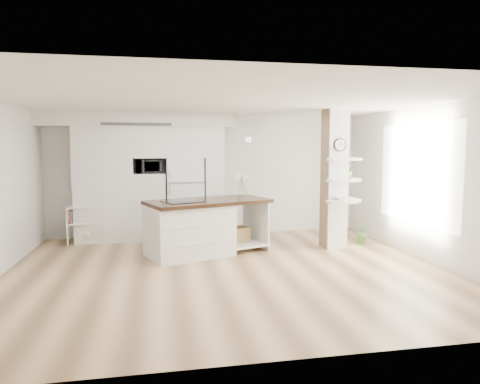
% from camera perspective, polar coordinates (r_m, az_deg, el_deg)
% --- Properties ---
extents(floor, '(7.00, 6.00, 0.01)m').
position_cam_1_polar(floor, '(7.01, -1.56, -10.38)').
color(floor, tan).
rests_on(floor, ground).
extents(room, '(7.04, 6.04, 2.72)m').
position_cam_1_polar(room, '(6.73, -1.61, 4.96)').
color(room, white).
rests_on(room, ground).
extents(cabinet_wall, '(4.00, 0.71, 2.70)m').
position_cam_1_polar(cabinet_wall, '(9.33, -13.05, 2.95)').
color(cabinet_wall, white).
rests_on(cabinet_wall, floor).
extents(refrigerator, '(0.78, 0.69, 1.75)m').
position_cam_1_polar(refrigerator, '(9.41, -7.32, -0.77)').
color(refrigerator, white).
rests_on(refrigerator, floor).
extents(column, '(0.69, 0.90, 2.70)m').
position_cam_1_polar(column, '(8.52, 13.17, 1.63)').
color(column, silver).
rests_on(column, floor).
extents(window, '(0.00, 2.40, 2.40)m').
position_cam_1_polar(window, '(8.31, 22.50, 2.25)').
color(window, white).
rests_on(window, room).
extents(pendant_light, '(0.12, 0.12, 0.10)m').
position_cam_1_polar(pendant_light, '(7.33, 11.53, 7.00)').
color(pendant_light, white).
rests_on(pendant_light, room).
extents(kitchen_island, '(2.46, 1.76, 1.57)m').
position_cam_1_polar(kitchen_island, '(7.91, -5.93, -4.65)').
color(kitchen_island, white).
rests_on(kitchen_island, floor).
extents(bookshelf, '(0.72, 0.51, 0.77)m').
position_cam_1_polar(bookshelf, '(9.43, -19.99, -4.40)').
color(bookshelf, white).
rests_on(bookshelf, floor).
extents(floor_plant_a, '(0.32, 0.29, 0.49)m').
position_cam_1_polar(floor_plant_a, '(9.12, 16.06, -5.17)').
color(floor_plant_a, '#4E8234').
rests_on(floor_plant_a, floor).
extents(floor_plant_b, '(0.28, 0.28, 0.42)m').
position_cam_1_polar(floor_plant_b, '(10.16, 13.12, -4.17)').
color(floor_plant_b, '#4E8234').
rests_on(floor_plant_b, floor).
extents(microwave, '(0.54, 0.37, 0.30)m').
position_cam_1_polar(microwave, '(9.28, -11.99, 3.36)').
color(microwave, '#2D2D2D').
rests_on(microwave, cabinet_wall).
extents(shelf_plant, '(0.27, 0.23, 0.30)m').
position_cam_1_polar(shelf_plant, '(8.77, 14.26, 2.86)').
color(shelf_plant, '#4E8234').
rests_on(shelf_plant, column).
extents(decor_bowl, '(0.22, 0.22, 0.05)m').
position_cam_1_polar(decor_bowl, '(8.31, 13.26, -0.90)').
color(decor_bowl, white).
rests_on(decor_bowl, column).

